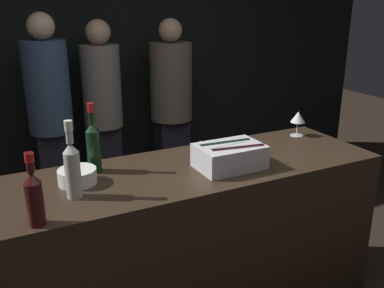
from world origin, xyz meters
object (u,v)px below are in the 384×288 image
bowl_white (77,176)px  candle_votive (203,148)px  person_blond_tee (171,102)px  ice_bin_with_bottles (230,155)px  person_grey_polo (103,106)px  white_wine_bottle (72,166)px  person_in_hoodie (50,111)px  wine_glass (298,118)px  red_wine_bottle_tall (34,196)px  red_wine_bottle_burgundy (93,145)px

bowl_white → candle_votive: bowl_white is taller
bowl_white → person_blond_tee: person_blond_tee is taller
ice_bin_with_bottles → person_grey_polo: (-0.20, 1.78, -0.10)m
white_wine_bottle → person_in_hoodie: bearing=84.5°
wine_glass → person_in_hoodie: (-1.36, 1.41, -0.12)m
candle_votive → person_blond_tee: person_blond_tee is taller
ice_bin_with_bottles → candle_votive: ice_bin_with_bottles is taller
wine_glass → person_blond_tee: 1.48m
bowl_white → wine_glass: 1.48m
wine_glass → person_grey_polo: bearing=121.1°
person_in_hoodie → person_grey_polo: person_in_hoodie is taller
person_in_hoodie → person_blond_tee: 1.10m
candle_votive → person_blond_tee: size_ratio=0.04×
person_blond_tee → red_wine_bottle_tall: bearing=-39.8°
ice_bin_with_bottles → red_wine_bottle_tall: 1.03m
bowl_white → wine_glass: (1.48, 0.13, 0.08)m
red_wine_bottle_tall → person_blond_tee: bearing=52.9°
bowl_white → person_blond_tee: 1.99m
red_wine_bottle_burgundy → white_wine_bottle: 0.31m
candle_votive → red_wine_bottle_burgundy: (-0.64, 0.00, 0.12)m
ice_bin_with_bottles → person_blond_tee: size_ratio=0.21×
white_wine_bottle → wine_glass: bearing=10.3°
ice_bin_with_bottles → person_blond_tee: (0.43, 1.73, -0.11)m
ice_bin_with_bottles → wine_glass: wine_glass is taller
person_in_hoodie → person_blond_tee: person_in_hoodie is taller
white_wine_bottle → person_blond_tee: person_blond_tee is taller
red_wine_bottle_tall → person_grey_polo: bearing=67.5°
wine_glass → red_wine_bottle_burgundy: red_wine_bottle_burgundy is taller
person_blond_tee → person_in_hoodie: bearing=-90.5°
red_wine_bottle_burgundy → person_in_hoodie: 1.43m
red_wine_bottle_burgundy → white_wine_bottle: bearing=-121.7°
person_blond_tee → person_grey_polo: (-0.64, 0.05, 0.01)m
wine_glass → red_wine_bottle_tall: (-1.71, -0.46, 0.01)m
wine_glass → red_wine_bottle_tall: red_wine_bottle_tall is taller
person_grey_polo → white_wine_bottle: bearing=12.0°
ice_bin_with_bottles → white_wine_bottle: size_ratio=0.96×
person_in_hoodie → ice_bin_with_bottles: bearing=66.7°
wine_glass → person_grey_polo: (-0.90, 1.50, -0.15)m
bowl_white → person_blond_tee: bearing=52.5°
red_wine_bottle_tall → red_wine_bottle_burgundy: (0.35, 0.45, 0.02)m
candle_votive → red_wine_bottle_burgundy: 0.65m
ice_bin_with_bottles → red_wine_bottle_burgundy: bearing=157.8°
bowl_white → white_wine_bottle: white_wine_bottle is taller
ice_bin_with_bottles → white_wine_bottle: (-0.82, 0.01, 0.08)m
wine_glass → white_wine_bottle: size_ratio=0.45×
person_in_hoodie → person_blond_tee: size_ratio=1.04×
red_wine_bottle_tall → white_wine_bottle: (0.19, 0.19, 0.02)m
wine_glass → person_blond_tee: person_blond_tee is taller
red_wine_bottle_tall → person_blond_tee: person_blond_tee is taller
red_wine_bottle_tall → person_in_hoodie: (0.35, 1.87, -0.12)m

